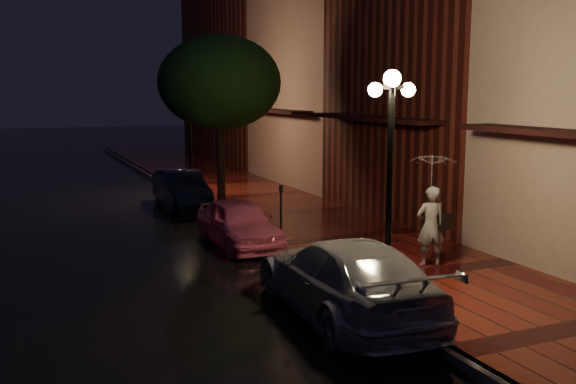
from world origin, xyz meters
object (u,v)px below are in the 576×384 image
streetlamp_far (190,130)px  street_tree (220,85)px  silver_car (345,278)px  woman_with_umbrella (432,192)px  parking_meter (281,202)px  streetlamp_near (390,172)px  pink_car (239,223)px  navy_car (181,189)px

streetlamp_far → street_tree: bearing=-85.1°
silver_car → woman_with_umbrella: 3.77m
street_tree → parking_meter: (0.39, -4.30, -3.33)m
streetlamp_near → streetlamp_far: bearing=90.0°
street_tree → pink_car: bearing=-102.9°
streetlamp_near → streetlamp_far: same height
woman_with_umbrella → parking_meter: size_ratio=2.03×
woman_with_umbrella → streetlamp_far: bearing=-65.4°
navy_car → woman_with_umbrella: size_ratio=1.55×
streetlamp_near → parking_meter: 6.93m
street_tree → parking_meter: size_ratio=4.60×
streetlamp_far → navy_car: bearing=-114.1°
navy_car → parking_meter: (1.60, -5.19, 0.26)m
silver_car → parking_meter: 6.97m
pink_car → woman_with_umbrella: 5.28m
navy_car → woman_with_umbrella: (3.14, -10.21, 1.19)m
pink_car → woman_with_umbrella: size_ratio=1.45×
streetlamp_near → street_tree: 11.12m
pink_car → parking_meter: 1.88m
navy_car → woman_with_umbrella: woman_with_umbrella is taller
pink_car → silver_car: silver_car is taller
streetlamp_near → pink_car: 6.14m
silver_car → parking_meter: size_ratio=3.96×
parking_meter → pink_car: bearing=-132.8°
pink_car → navy_car: 6.14m
street_tree → navy_car: street_tree is taller
silver_car → woman_with_umbrella: size_ratio=1.95×
pink_car → navy_car: (-0.00, 6.14, 0.02)m
streetlamp_near → parking_meter: size_ratio=3.42×
parking_meter → streetlamp_far: bearing=111.5°
woman_with_umbrella → street_tree: bearing=-63.8°
silver_car → streetlamp_far: bearing=-90.2°
street_tree → pink_car: (-1.21, -5.26, -3.62)m
pink_car → woman_with_umbrella: bearing=-53.1°
silver_car → navy_car: bearing=-86.4°
pink_car → parking_meter: (1.60, 0.95, 0.28)m
streetlamp_far → street_tree: size_ratio=0.74×
street_tree → navy_car: size_ratio=1.46×
silver_car → parking_meter: (1.60, 6.78, 0.19)m
woman_with_umbrella → silver_car: bearing=43.7°
street_tree → navy_car: 3.89m
streetlamp_near → woman_with_umbrella: (2.19, 1.67, -0.76)m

